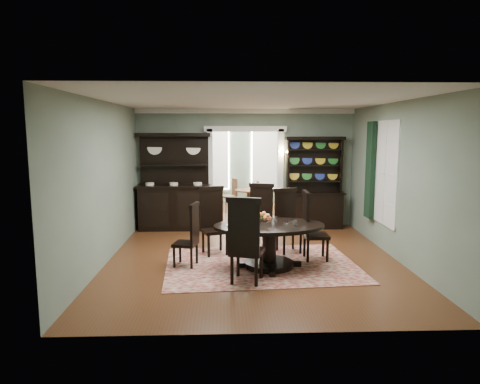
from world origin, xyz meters
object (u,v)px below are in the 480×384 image
object	(u,v)px
sideboard	(174,196)
welsh_dresser	(314,195)
parlor_table	(248,198)
dining_table	(269,238)

from	to	relation	value
sideboard	welsh_dresser	bearing A→B (deg)	0.78
welsh_dresser	parlor_table	xyz separation A→B (m)	(-1.57, 1.78, -0.36)
parlor_table	welsh_dresser	bearing A→B (deg)	-48.67
welsh_dresser	parlor_table	distance (m)	2.40
dining_table	sideboard	xyz separation A→B (m)	(-2.05, 3.16, 0.29)
dining_table	sideboard	world-z (taller)	sideboard
sideboard	dining_table	bearing A→B (deg)	-56.71
dining_table	welsh_dresser	world-z (taller)	welsh_dresser
dining_table	parlor_table	world-z (taller)	dining_table
parlor_table	dining_table	bearing A→B (deg)	-88.93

